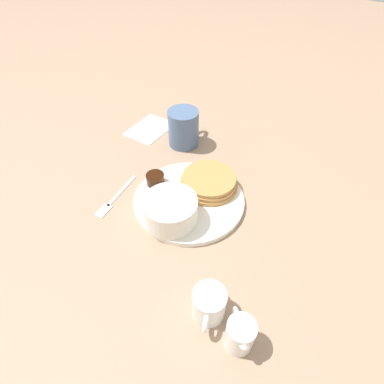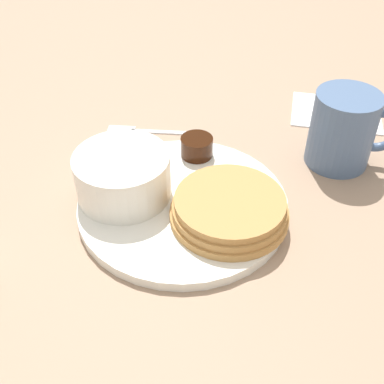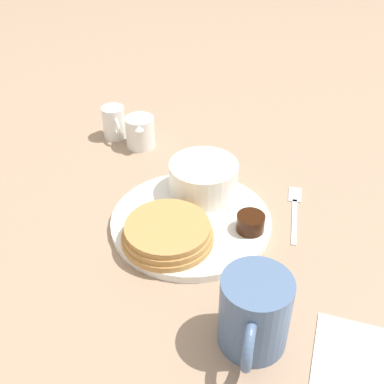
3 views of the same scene
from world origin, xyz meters
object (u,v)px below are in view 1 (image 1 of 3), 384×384
object	(u,v)px
creamer_pitcher_far	(240,334)
fork	(113,200)
coffee_mug	(184,128)
bowl	(171,210)
creamer_pitcher_near	(209,304)
plate	(189,200)

from	to	relation	value
creamer_pitcher_far	fork	xyz separation A→B (m)	(-0.12, -0.36, -0.03)
coffee_mug	creamer_pitcher_far	world-z (taller)	coffee_mug
bowl	creamer_pitcher_far	bearing A→B (deg)	57.03
bowl	fork	distance (m)	0.15
creamer_pitcher_far	fork	size ratio (longest dim) A/B	0.46
creamer_pitcher_near	fork	bearing A→B (deg)	-109.64
coffee_mug	creamer_pitcher_far	size ratio (longest dim) A/B	1.77
creamer_pitcher_far	coffee_mug	bearing A→B (deg)	-138.54
bowl	creamer_pitcher_far	xyz separation A→B (m)	(0.14, 0.21, -0.01)
creamer_pitcher_near	fork	size ratio (longest dim) A/B	0.54
bowl	plate	bearing A→B (deg)	-179.77
bowl	creamer_pitcher_far	distance (m)	0.25
plate	fork	world-z (taller)	plate
coffee_mug	creamer_pitcher_near	distance (m)	0.46
plate	bowl	size ratio (longest dim) A/B	2.22
plate	creamer_pitcher_near	bearing A→B (deg)	39.09
fork	creamer_pitcher_near	bearing A→B (deg)	70.36
creamer_pitcher_near	creamer_pitcher_far	xyz separation A→B (m)	(0.02, 0.06, 0.00)
bowl	fork	size ratio (longest dim) A/B	0.77
plate	coffee_mug	bearing A→B (deg)	-144.74
plate	coffee_mug	size ratio (longest dim) A/B	2.12
coffee_mug	plate	bearing A→B (deg)	35.26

